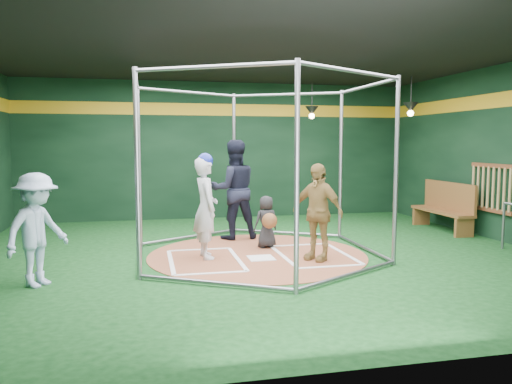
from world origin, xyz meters
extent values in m
cube|color=black|center=(0.00, 0.00, -0.01)|extent=(10.00, 9.00, 0.02)
cube|color=black|center=(0.00, 0.00, 3.50)|extent=(10.00, 9.00, 0.02)
cube|color=black|center=(0.00, 4.50, 1.75)|extent=(10.00, 0.10, 3.50)
cube|color=black|center=(0.00, -4.50, 1.75)|extent=(10.00, 0.10, 3.50)
cube|color=black|center=(5.00, 0.00, 1.75)|extent=(0.10, 9.00, 3.50)
cube|color=gold|center=(0.00, 4.47, 2.80)|extent=(10.00, 0.01, 0.30)
cube|color=gold|center=(4.97, 0.00, 2.80)|extent=(0.01, 9.00, 0.30)
cylinder|color=brown|center=(0.00, 0.00, 0.01)|extent=(3.80, 3.80, 0.01)
cube|color=white|center=(0.00, -0.30, 0.02)|extent=(0.43, 0.43, 0.01)
cube|color=white|center=(-0.95, 0.60, 0.02)|extent=(1.10, 0.07, 0.01)
cube|color=white|center=(-0.95, -1.10, 0.02)|extent=(1.10, 0.07, 0.01)
cube|color=white|center=(-1.50, -0.25, 0.02)|extent=(0.07, 1.70, 0.01)
cube|color=white|center=(-0.40, -0.25, 0.02)|extent=(0.07, 1.70, 0.01)
cube|color=white|center=(0.95, 0.60, 0.02)|extent=(1.10, 0.07, 0.01)
cube|color=white|center=(0.95, -1.10, 0.02)|extent=(1.10, 0.07, 0.01)
cube|color=white|center=(0.40, -0.25, 0.02)|extent=(0.07, 1.70, 0.01)
cube|color=white|center=(1.50, -0.25, 0.02)|extent=(0.07, 1.70, 0.01)
cylinder|color=gray|center=(1.99, 1.15, 1.50)|extent=(0.07, 0.07, 3.00)
cylinder|color=gray|center=(0.00, 2.30, 1.50)|extent=(0.07, 0.07, 3.00)
cylinder|color=gray|center=(-1.99, 1.15, 1.50)|extent=(0.07, 0.07, 3.00)
cylinder|color=gray|center=(-1.99, -1.15, 1.50)|extent=(0.07, 0.07, 3.00)
cylinder|color=gray|center=(0.00, -2.30, 1.50)|extent=(0.07, 0.07, 3.00)
cylinder|color=gray|center=(1.99, -1.15, 1.50)|extent=(0.07, 0.07, 3.00)
cylinder|color=gray|center=(1.00, 1.72, 2.95)|extent=(2.02, 1.20, 0.06)
cylinder|color=gray|center=(1.00, 1.72, 0.05)|extent=(2.02, 1.20, 0.06)
cylinder|color=gray|center=(-1.00, 1.72, 2.95)|extent=(2.02, 1.20, 0.06)
cylinder|color=gray|center=(-1.00, 1.72, 0.05)|extent=(2.02, 1.20, 0.06)
cylinder|color=gray|center=(-1.99, 0.00, 2.95)|extent=(0.06, 2.30, 0.06)
cylinder|color=gray|center=(-1.99, 0.00, 0.05)|extent=(0.06, 2.30, 0.06)
cylinder|color=gray|center=(-1.00, -1.73, 2.95)|extent=(2.02, 1.20, 0.06)
cylinder|color=gray|center=(-1.00, -1.73, 0.05)|extent=(2.02, 1.20, 0.06)
cylinder|color=gray|center=(1.00, -1.73, 2.95)|extent=(2.02, 1.20, 0.06)
cylinder|color=gray|center=(1.00, -1.73, 0.05)|extent=(2.02, 1.20, 0.06)
cylinder|color=gray|center=(1.99, 0.00, 2.95)|extent=(0.06, 2.30, 0.06)
cylinder|color=gray|center=(1.99, 0.00, 0.05)|extent=(0.06, 2.30, 0.06)
cube|color=brown|center=(4.94, 0.40, 1.50)|extent=(0.05, 1.25, 0.08)
cube|color=brown|center=(4.94, 0.40, 0.60)|extent=(0.05, 1.25, 0.08)
cylinder|color=tan|center=(4.92, -0.15, 1.05)|extent=(0.06, 0.06, 0.85)
cylinder|color=tan|center=(4.92, 0.01, 1.05)|extent=(0.06, 0.06, 0.85)
cylinder|color=tan|center=(4.92, 0.16, 1.05)|extent=(0.06, 0.06, 0.85)
cylinder|color=tan|center=(4.92, 0.32, 1.05)|extent=(0.06, 0.06, 0.85)
cylinder|color=tan|center=(4.92, 0.48, 1.05)|extent=(0.06, 0.06, 0.85)
cylinder|color=tan|center=(4.92, 0.64, 1.05)|extent=(0.06, 0.06, 0.85)
cylinder|color=tan|center=(4.92, 0.79, 1.05)|extent=(0.06, 0.06, 0.85)
cylinder|color=tan|center=(4.92, 0.95, 1.05)|extent=(0.06, 0.06, 0.85)
cone|color=black|center=(2.20, 3.60, 2.75)|extent=(0.34, 0.34, 0.22)
sphere|color=#FFD899|center=(2.20, 3.60, 2.62)|extent=(0.14, 0.14, 0.14)
cylinder|color=black|center=(2.20, 3.60, 3.10)|extent=(0.02, 0.02, 0.70)
cone|color=black|center=(4.00, 2.00, 2.75)|extent=(0.34, 0.34, 0.22)
sphere|color=#FFD899|center=(4.00, 2.00, 2.62)|extent=(0.14, 0.14, 0.14)
cylinder|color=black|center=(4.00, 2.00, 3.10)|extent=(0.02, 0.02, 0.70)
imported|color=silver|center=(-0.90, -0.04, 0.86)|extent=(0.48, 0.67, 1.71)
sphere|color=navy|center=(-0.90, -0.04, 1.66)|extent=(0.26, 0.26, 0.26)
imported|color=tan|center=(0.88, -0.59, 0.82)|extent=(0.89, 0.98, 1.61)
imported|color=black|center=(0.30, 0.56, 0.50)|extent=(0.53, 0.41, 0.97)
sphere|color=brown|center=(0.30, 0.31, 0.55)|extent=(0.28, 0.28, 0.28)
imported|color=black|center=(-0.14, 1.55, 1.01)|extent=(1.03, 0.83, 2.00)
imported|color=#A7BFDE|center=(-3.34, -1.18, 0.78)|extent=(1.06, 1.15, 1.55)
cube|color=brown|center=(4.55, 1.50, 0.43)|extent=(0.43, 1.86, 0.06)
cube|color=brown|center=(4.73, 1.50, 0.77)|extent=(0.06, 1.86, 0.62)
cube|color=brown|center=(4.55, 0.68, 0.21)|extent=(0.41, 0.08, 0.41)
cube|color=brown|center=(4.55, 2.33, 0.21)|extent=(0.41, 0.08, 0.41)
cylinder|color=slate|center=(4.55, -0.47, 0.44)|extent=(0.05, 0.05, 0.87)
camera|label=1|loc=(-1.87, -8.35, 1.96)|focal=35.00mm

